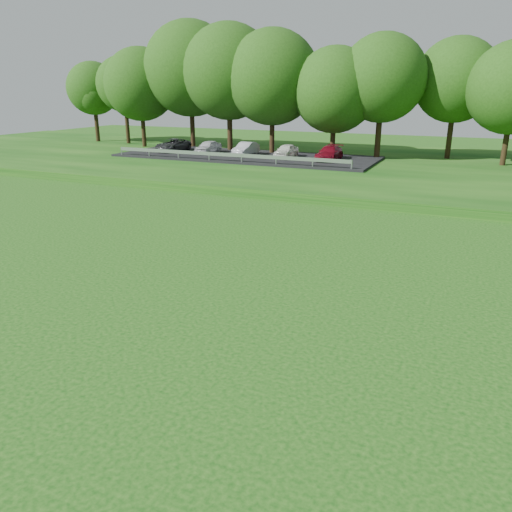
% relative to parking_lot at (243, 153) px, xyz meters
% --- Properties ---
extents(parking_lot, '(24.00, 9.00, 1.38)m').
position_rel_parking_lot_xyz_m(parking_lot, '(0.00, 0.00, 0.00)').
color(parking_lot, black).
rests_on(parking_lot, berm).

